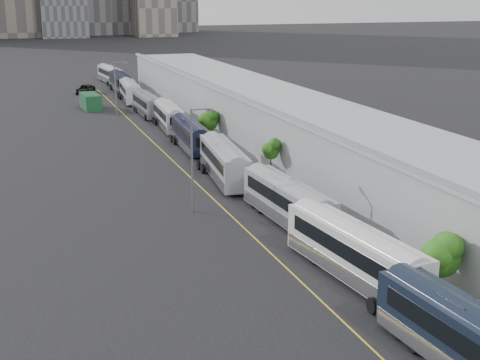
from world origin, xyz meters
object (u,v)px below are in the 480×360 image
street_lamp_near (194,153)px  bus_3 (287,205)px  bus_2 (354,257)px  suv (85,89)px  bus_10 (110,76)px  bus_4 (224,165)px  bus_6 (168,118)px  shipping_container (90,101)px  street_lamp_far (117,89)px  bus_1 (475,351)px  bus_7 (147,106)px  bus_5 (190,137)px  bus_8 (130,93)px  bus_9 (120,84)px

street_lamp_near → bus_3: bearing=-40.5°
bus_2 → suv: bus_2 is taller
bus_10 → suv: size_ratio=2.11×
bus_4 → bus_10: size_ratio=1.06×
bus_6 → bus_10: 54.91m
shipping_container → suv: bearing=82.5°
suv → shipping_container: bearing=-73.4°
bus_3 → bus_10: bus_3 is taller
bus_4 → street_lamp_far: size_ratio=1.46×
bus_1 → suv: bearing=89.3°
street_lamp_near → street_lamp_far: street_lamp_near is taller
bus_1 → street_lamp_near: size_ratio=1.43×
bus_6 → shipping_container: bus_6 is taller
bus_6 → bus_7: bus_6 is taller
bus_2 → bus_4: 27.41m
bus_10 → shipping_container: bearing=-109.0°
bus_4 → shipping_container: bus_4 is taller
bus_5 → street_lamp_near: size_ratio=1.33×
street_lamp_far → bus_3: bearing=-82.8°
bus_6 → suv: bus_6 is taller
bus_1 → bus_6: bus_1 is taller
bus_2 → bus_6: (0.56, 56.70, -0.14)m
bus_1 → bus_4: bus_4 is taller
bus_3 → street_lamp_near: bearing=136.5°
street_lamp_near → street_lamp_far: (0.41, 44.06, -0.03)m
bus_3 → bus_6: bearing=86.8°
suv → bus_5: bearing=-62.2°
bus_7 → suv: 28.95m
bus_4 → bus_1: bearing=-83.8°
bus_8 → bus_9: (0.50, 12.90, 0.04)m
bus_6 → street_lamp_far: size_ratio=1.35×
bus_1 → street_lamp_far: (-5.57, 75.45, 3.75)m
bus_1 → bus_10: bus_1 is taller
bus_1 → suv: 110.14m
bus_5 → bus_8: bearing=93.4°
bus_3 → bus_8: bearing=87.4°
street_lamp_far → suv: (-0.71, 34.51, -4.55)m
bus_5 → bus_8: size_ratio=0.97×
bus_7 → bus_9: size_ratio=0.92×
bus_7 → bus_10: bearing=88.5°
bus_10 → bus_3: bearing=-94.8°
street_lamp_far → street_lamp_near: bearing=-90.5°
bus_3 → street_lamp_near: size_ratio=1.39×
bus_10 → bus_5: bearing=-95.2°
bus_1 → bus_9: bearing=85.7°
bus_3 → bus_10: size_ratio=1.02×
bus_6 → bus_9: size_ratio=0.96×
bus_7 → street_lamp_near: size_ratio=1.29×
street_lamp_far → suv: size_ratio=1.54×
bus_5 → suv: bearing=100.2°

